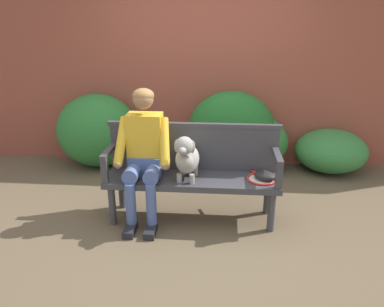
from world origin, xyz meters
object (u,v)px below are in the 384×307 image
(tennis_racket, at_px, (260,178))
(baseball_glove, at_px, (265,176))
(person_seated, at_px, (144,151))
(dog_on_bench, at_px, (187,157))
(garden_bench, at_px, (192,183))

(tennis_racket, height_order, baseball_glove, baseball_glove)
(person_seated, xyz_separation_m, tennis_racket, (1.15, 0.03, -0.26))
(dog_on_bench, xyz_separation_m, baseball_glove, (0.76, 0.07, -0.20))
(person_seated, distance_m, dog_on_bench, 0.43)
(baseball_glove, bearing_deg, dog_on_bench, -142.98)
(person_seated, height_order, baseball_glove, person_seated)
(garden_bench, bearing_deg, tennis_racket, 1.34)
(dog_on_bench, distance_m, baseball_glove, 0.79)
(tennis_racket, relative_size, baseball_glove, 2.63)
(garden_bench, height_order, baseball_glove, baseball_glove)
(garden_bench, relative_size, baseball_glove, 7.82)
(dog_on_bench, bearing_deg, garden_bench, 60.79)
(garden_bench, xyz_separation_m, baseball_glove, (0.71, -0.01, 0.11))
(garden_bench, bearing_deg, dog_on_bench, -119.21)
(garden_bench, xyz_separation_m, dog_on_bench, (-0.05, -0.08, 0.30))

